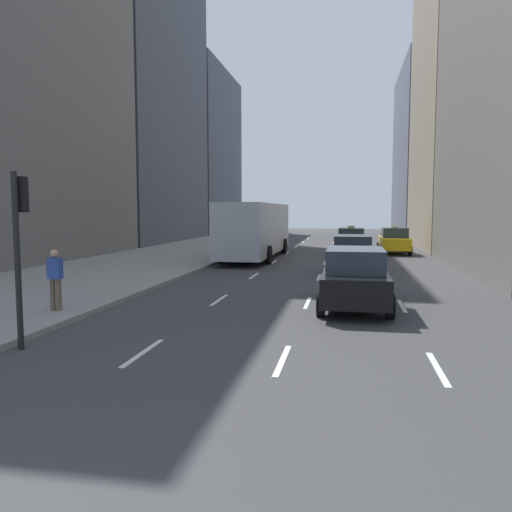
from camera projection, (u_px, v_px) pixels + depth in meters
sidewalk_left at (164, 257)px, 29.76m from camera, size 8.00×66.00×0.15m
lane_markings at (322, 269)px, 24.12m from camera, size 5.72×56.00×0.01m
building_row_left at (118, 84)px, 38.85m from camera, size 6.00×67.19×33.07m
taxi_lead at (351, 241)px, 32.52m from camera, size 2.02×4.40×1.87m
taxi_second at (394, 240)px, 32.94m from camera, size 2.02×4.40×1.87m
sedan_black_near at (352, 254)px, 22.35m from camera, size 2.02×4.54×1.74m
sedan_silver_behind at (355, 277)px, 14.51m from camera, size 2.02×4.76×1.75m
city_bus at (256, 228)px, 29.74m from camera, size 2.80×11.61×3.25m
pedestrian_mid_block at (55, 277)px, 13.32m from camera, size 0.36×0.22×1.65m
traffic_light_pole at (19, 231)px, 10.05m from camera, size 0.24×0.42×3.60m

